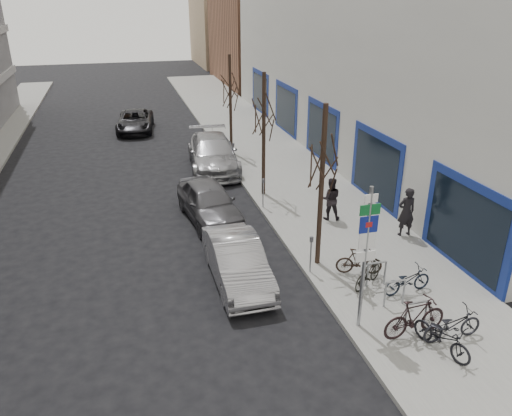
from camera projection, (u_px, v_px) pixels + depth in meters
ground at (274, 345)px, 13.08m from camera, size 120.00×120.00×0.00m
sidewalk_east at (303, 191)px, 22.99m from camera, size 5.00×70.00×0.15m
commercial_building at (470, 57)px, 29.38m from camera, size 20.00×32.00×10.00m
brick_building_far at (280, 41)px, 50.03m from camera, size 12.00×14.00×8.00m
tan_building_far at (247, 26)px, 63.22m from camera, size 13.00×12.00×9.00m
highway_sign_pole at (366, 251)px, 12.68m from camera, size 0.55×0.10×4.20m
bike_rack at (395, 290)px, 14.27m from camera, size 0.66×2.26×0.83m
tree_near at (323, 149)px, 15.17m from camera, size 1.80×1.80×5.50m
tree_mid at (264, 106)px, 20.92m from camera, size 1.80×1.80×5.50m
tree_far at (230, 81)px, 26.67m from camera, size 1.80×1.80×5.50m
meter_front at (311, 251)px, 15.89m from camera, size 0.10×0.08×1.27m
meter_mid at (263, 190)px, 20.76m from camera, size 0.10×0.08×1.27m
meter_back at (233, 153)px, 25.62m from camera, size 0.10×0.08×1.27m
bike_near_left at (443, 334)px, 12.42m from camera, size 1.01×1.78×1.04m
bike_near_right at (415, 317)px, 12.98m from camera, size 1.91×0.70×1.14m
bike_mid_curb at (408, 278)px, 14.90m from camera, size 1.64×0.64×0.97m
bike_mid_inner at (368, 273)px, 15.24m from camera, size 1.49×1.18×0.90m
bike_far_curb at (453, 322)px, 12.86m from camera, size 1.70×0.54×1.03m
bike_far_inner at (359, 261)px, 15.92m from camera, size 1.56×0.90×0.91m
parked_car_front at (237, 261)px, 15.68m from camera, size 1.54×4.36×1.43m
parked_car_mid at (209, 202)px, 19.96m from camera, size 2.36×4.74×1.55m
parked_car_back at (213, 153)px, 25.74m from camera, size 2.86×6.03×1.70m
lane_car at (135, 121)px, 32.94m from camera, size 2.78×5.05×1.34m
pedestrian_near at (406, 212)px, 18.29m from camera, size 0.69×0.47×1.87m
pedestrian_far at (330, 198)px, 19.64m from camera, size 0.75×0.61×1.75m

